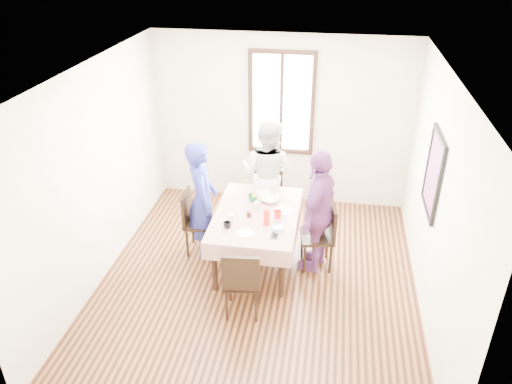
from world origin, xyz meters
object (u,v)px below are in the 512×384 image
dining_table (257,238)px  chair_far (267,197)px  chair_left (201,223)px  person_far (268,175)px  chair_right (317,237)px  chair_near (243,280)px  person_left (201,199)px  person_right (317,211)px

dining_table → chair_far: chair_far is taller
chair_left → person_far: bearing=133.7°
chair_right → chair_far: size_ratio=1.00×
chair_near → person_left: bearing=118.8°
chair_near → person_left: 1.42m
person_left → person_far: size_ratio=0.98×
chair_right → chair_near: (-0.79, -1.04, 0.00)m
chair_far → person_left: size_ratio=0.55×
chair_right → chair_near: bearing=133.0°
chair_left → chair_far: 1.17m
chair_far → chair_near: size_ratio=1.00×
person_left → chair_right: bearing=-112.1°
chair_near → person_far: 2.01m
chair_far → person_left: bearing=45.4°
person_left → person_right: person_right is taller
chair_right → person_left: person_left is taller
chair_right → chair_far: same height
person_far → dining_table: bearing=107.6°
chair_right → chair_far: (-0.79, 0.95, 0.00)m
dining_table → person_right: bearing=3.4°
chair_near → person_far: (0.00, 1.98, 0.39)m
chair_left → chair_near: bearing=32.1°
chair_right → person_right: bearing=80.3°
chair_left → person_far: (0.79, 0.84, 0.39)m
chair_left → chair_near: 1.38m
chair_left → chair_far: size_ratio=1.00×
chair_left → chair_far: same height
dining_table → person_far: bearing=90.0°
dining_table → person_far: size_ratio=0.86×
chair_right → dining_table: bearing=83.6°
chair_far → person_right: bearing=126.4°
chair_left → person_far: size_ratio=0.54×
person_left → person_right: size_ratio=0.97×
person_far → chair_far: bearing=-72.4°
dining_table → chair_right: chair_right is taller
chair_near → person_left: person_left is taller
chair_left → chair_right: 1.59m
person_far → person_right: same height
dining_table → chair_left: 0.81m
dining_table → person_right: 0.90m
chair_left → chair_near: same height
chair_left → chair_far: (0.79, 0.86, 0.00)m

